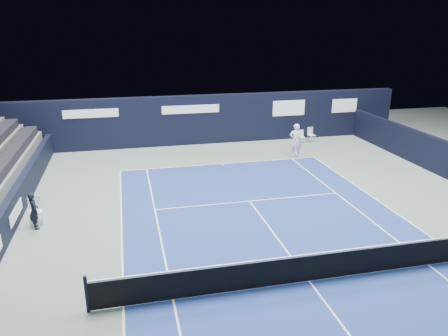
# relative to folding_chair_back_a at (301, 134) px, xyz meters

# --- Properties ---
(ground) EXTENTS (48.00, 48.00, 0.00)m
(ground) POSITION_rel_folding_chair_back_a_xyz_m (-6.01, -13.13, -0.56)
(ground) COLOR slate
(ground) RESTS_ON ground
(court_surface) EXTENTS (10.97, 23.77, 0.01)m
(court_surface) POSITION_rel_folding_chair_back_a_xyz_m (-6.01, -15.13, -0.55)
(court_surface) COLOR navy
(court_surface) RESTS_ON ground
(folding_chair_back_a) EXTENTS (0.38, 0.40, 0.84)m
(folding_chair_back_a) POSITION_rel_folding_chair_back_a_xyz_m (0.00, 0.00, 0.00)
(folding_chair_back_a) COLOR white
(folding_chair_back_a) RESTS_ON ground
(folding_chair_back_b) EXTENTS (0.51, 0.50, 0.95)m
(folding_chair_back_b) POSITION_rel_folding_chair_back_a_xyz_m (0.74, 0.10, -0.02)
(folding_chair_back_b) COLOR silver
(folding_chair_back_b) RESTS_ON ground
(line_judge_chair) EXTENTS (0.55, 0.53, 1.07)m
(line_judge_chair) POSITION_rel_folding_chair_back_a_xyz_m (-14.71, -8.91, 0.05)
(line_judge_chair) COLOR silver
(line_judge_chair) RESTS_ON ground
(line_judge) EXTENTS (0.53, 0.62, 1.45)m
(line_judge) POSITION_rel_folding_chair_back_a_xyz_m (-14.65, -9.42, 0.17)
(line_judge) COLOR black
(line_judge) RESTS_ON ground
(court_markings) EXTENTS (11.03, 23.83, 0.00)m
(court_markings) POSITION_rel_folding_chair_back_a_xyz_m (-6.01, -15.13, -0.55)
(court_markings) COLOR white
(court_markings) RESTS_ON court_surface
(tennis_net) EXTENTS (12.90, 0.10, 1.10)m
(tennis_net) POSITION_rel_folding_chair_back_a_xyz_m (-6.01, -15.13, -0.05)
(tennis_net) COLOR black
(tennis_net) RESTS_ON ground
(back_sponsor_wall) EXTENTS (26.00, 0.63, 3.10)m
(back_sponsor_wall) POSITION_rel_folding_chair_back_a_xyz_m (-6.01, 1.37, 1.00)
(back_sponsor_wall) COLOR black
(back_sponsor_wall) RESTS_ON ground
(side_barrier_left) EXTENTS (0.33, 22.00, 1.20)m
(side_barrier_left) POSITION_rel_folding_chair_back_a_xyz_m (-15.51, -9.16, 0.04)
(side_barrier_left) COLOR black
(side_barrier_left) RESTS_ON ground
(tennis_player) EXTENTS (0.83, 0.95, 1.97)m
(tennis_player) POSITION_rel_folding_chair_back_a_xyz_m (-1.57, -2.92, 0.43)
(tennis_player) COLOR white
(tennis_player) RESTS_ON ground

